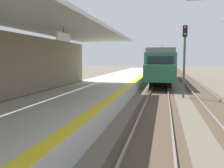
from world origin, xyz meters
name	(u,v)px	position (x,y,z in m)	size (l,w,h in m)	color
station_platform	(84,98)	(-2.50, 16.00, 0.45)	(5.00, 80.00, 0.91)	#B7B5AD
track_pair_nearest_platform	(159,97)	(1.90, 20.00, 0.05)	(2.34, 120.00, 0.16)	#4C3D2D
track_pair_middle	(207,99)	(5.30, 20.00, 0.05)	(2.34, 120.00, 0.16)	#4C3D2D
approaching_train	(161,64)	(1.90, 32.88, 2.18)	(2.93, 19.60, 4.76)	#286647
rail_signal_post	(184,54)	(3.67, 20.30, 3.19)	(0.32, 0.34, 5.20)	#4C4C4C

